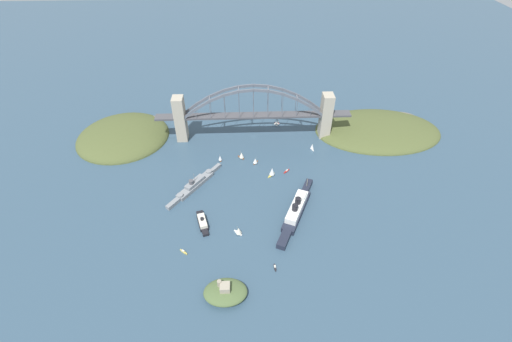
% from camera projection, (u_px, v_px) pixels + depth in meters
% --- Properties ---
extents(ground_plane, '(1400.00, 1400.00, 0.00)m').
position_uv_depth(ground_plane, '(254.00, 137.00, 462.32)').
color(ground_plane, '#334C60').
extents(harbor_arch_bridge, '(245.02, 17.29, 71.94)m').
position_uv_depth(harbor_arch_bridge, '(253.00, 116.00, 441.90)').
color(harbor_arch_bridge, '#ADA38E').
rests_on(harbor_arch_bridge, ground).
extents(headland_west_shore, '(167.13, 111.17, 23.83)m').
position_uv_depth(headland_west_shore, '(378.00, 130.00, 474.18)').
color(headland_west_shore, '#4C562D').
rests_on(headland_west_shore, ground).
extents(headland_east_shore, '(118.03, 118.42, 28.97)m').
position_uv_depth(headland_east_shore, '(125.00, 137.00, 462.99)').
color(headland_east_shore, '#4C562D').
rests_on(headland_east_shore, ground).
extents(ocean_liner, '(48.06, 93.83, 18.62)m').
position_uv_depth(ocean_liner, '(296.00, 209.00, 352.91)').
color(ocean_liner, '#1E2333').
rests_on(ocean_liner, ground).
extents(naval_cruiser, '(54.38, 72.11, 18.18)m').
position_uv_depth(naval_cruiser, '(195.00, 185.00, 385.01)').
color(naval_cruiser, gray).
rests_on(naval_cruiser, ground).
extents(harbor_ferry_steamer, '(14.82, 32.94, 8.86)m').
position_uv_depth(harbor_ferry_steamer, '(202.00, 222.00, 343.58)').
color(harbor_ferry_steamer, black).
rests_on(harbor_ferry_steamer, ground).
extents(fort_island_mid_harbor, '(35.62, 26.17, 14.85)m').
position_uv_depth(fort_island_mid_harbor, '(225.00, 292.00, 283.27)').
color(fort_island_mid_harbor, '#4C6038').
rests_on(fort_island_mid_harbor, ground).
extents(seaplane_taxiing_near_bridge, '(8.28, 8.39, 4.76)m').
position_uv_depth(seaplane_taxiing_near_bridge, '(277.00, 124.00, 483.97)').
color(seaplane_taxiing_near_bridge, '#B7B7B2').
rests_on(seaplane_taxiing_near_bridge, ground).
extents(small_boat_0, '(4.87, 7.39, 8.95)m').
position_uv_depth(small_boat_0, '(220.00, 158.00, 420.54)').
color(small_boat_0, brown).
rests_on(small_boat_0, ground).
extents(small_boat_1, '(7.35, 7.49, 2.15)m').
position_uv_depth(small_boat_1, '(287.00, 171.00, 407.02)').
color(small_boat_1, '#B2231E').
rests_on(small_boat_1, ground).
extents(small_boat_2, '(7.07, 8.66, 8.41)m').
position_uv_depth(small_boat_2, '(255.00, 161.00, 416.76)').
color(small_boat_2, brown).
rests_on(small_boat_2, ground).
extents(small_boat_3, '(9.32, 9.57, 11.70)m').
position_uv_depth(small_boat_3, '(272.00, 171.00, 399.03)').
color(small_boat_3, gold).
rests_on(small_boat_3, ground).
extents(small_boat_4, '(8.56, 8.75, 9.94)m').
position_uv_depth(small_boat_4, '(242.00, 155.00, 424.04)').
color(small_boat_4, brown).
rests_on(small_boat_4, ground).
extents(small_boat_5, '(7.42, 6.39, 2.15)m').
position_uv_depth(small_boat_5, '(184.00, 252.00, 318.73)').
color(small_boat_5, gold).
rests_on(small_boat_5, ground).
extents(small_boat_6, '(5.47, 7.78, 8.98)m').
position_uv_depth(small_boat_6, '(312.00, 147.00, 438.46)').
color(small_boat_6, silver).
rests_on(small_boat_6, ground).
extents(small_boat_7, '(8.73, 8.69, 9.50)m').
position_uv_depth(small_boat_7, '(239.00, 231.00, 333.11)').
color(small_boat_7, silver).
rests_on(small_boat_7, ground).
extents(small_boat_8, '(2.25, 7.81, 1.89)m').
position_uv_depth(small_boat_8, '(275.00, 267.00, 306.03)').
color(small_boat_8, black).
rests_on(small_boat_8, ground).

